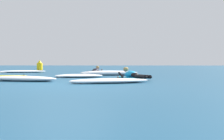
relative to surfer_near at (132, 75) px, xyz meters
The scene contains 10 objects.
ground_plane 7.17m from the surfer_near, 106.68° to the left, with size 120.00×120.00×0.00m, color navy.
surfer_near is the anchor object (origin of this frame).
surfer_far 5.50m from the surfer_near, 113.22° to the left, with size 0.92×2.79×0.55m.
drifting_surfboard 6.23m from the surfer_near, 167.05° to the left, with size 2.05×1.11×0.16m.
whitewater_front 2.48m from the surfer_near, 108.20° to the right, with size 2.74×1.41×0.16m.
whitewater_mid_left 3.18m from the surfer_near, 111.49° to the left, with size 3.17×1.28×0.27m.
whitewater_mid_right 10.10m from the surfer_near, 138.18° to the left, with size 3.29×1.76×0.17m.
whitewater_back 4.32m from the surfer_near, 157.63° to the right, with size 2.72×1.04×0.19m.
whitewater_far_band 2.62m from the surfer_near, 157.70° to the left, with size 2.35×1.33×0.16m.
channel_marker_buoy 11.23m from the surfer_near, 128.54° to the left, with size 0.47×0.47×0.92m.
Camera 1 is at (1.84, -7.56, 0.65)m, focal length 40.84 mm.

